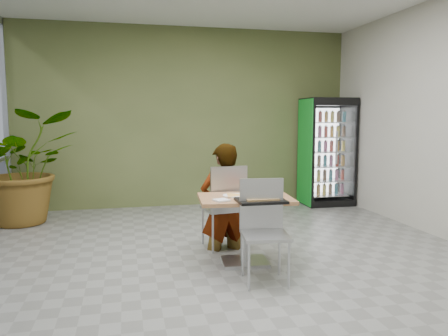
{
  "coord_description": "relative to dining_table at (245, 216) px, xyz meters",
  "views": [
    {
      "loc": [
        -1.11,
        -4.35,
        1.62
      ],
      "look_at": [
        0.06,
        0.75,
        1.0
      ],
      "focal_mm": 35.0,
      "sensor_mm": 36.0,
      "label": 1
    }
  ],
  "objects": [
    {
      "name": "ground",
      "position": [
        -0.16,
        -0.15,
        -0.54
      ],
      "size": [
        7.0,
        7.0,
        0.0
      ],
      "primitive_type": "plane",
      "color": "gray",
      "rests_on": "ground"
    },
    {
      "name": "room_envelope",
      "position": [
        -0.16,
        -0.15,
        1.06
      ],
      "size": [
        6.0,
        7.0,
        3.2
      ],
      "primitive_type": null,
      "color": "beige",
      "rests_on": "ground"
    },
    {
      "name": "chair_far",
      "position": [
        -0.09,
        0.56,
        0.07
      ],
      "size": [
        0.52,
        0.52,
        1.04
      ],
      "rotation": [
        0.0,
        0.0,
        3.28
      ],
      "color": "#ADB0B2",
      "rests_on": "ground"
    },
    {
      "name": "beverage_fridge",
      "position": [
        2.37,
        2.88,
        0.44
      ],
      "size": [
        0.9,
        0.7,
        1.95
      ],
      "rotation": [
        0.0,
        0.0,
        -0.02
      ],
      "color": "black",
      "rests_on": "ground"
    },
    {
      "name": "dining_table",
      "position": [
        0.0,
        0.0,
        0.0
      ],
      "size": [
        1.06,
        0.79,
        0.75
      ],
      "rotation": [
        0.0,
        0.0,
        -0.09
      ],
      "color": "#A47146",
      "rests_on": "ground"
    },
    {
      "name": "pizza_plate",
      "position": [
        -0.11,
        0.07,
        0.23
      ],
      "size": [
        0.35,
        0.28,
        0.03
      ],
      "color": "silver",
      "rests_on": "dining_table"
    },
    {
      "name": "soda_cup",
      "position": [
        0.18,
        0.07,
        0.3
      ],
      "size": [
        0.1,
        0.1,
        0.18
      ],
      "color": "silver",
      "rests_on": "dining_table"
    },
    {
      "name": "seated_woman",
      "position": [
        -0.1,
        0.61,
        -0.04
      ],
      "size": [
        0.64,
        0.46,
        1.6
      ],
      "primitive_type": "imported",
      "rotation": [
        0.0,
        0.0,
        3.28
      ],
      "color": "black",
      "rests_on": "ground"
    },
    {
      "name": "napkin_stack",
      "position": [
        -0.31,
        -0.18,
        0.22
      ],
      "size": [
        0.18,
        0.18,
        0.02
      ],
      "primitive_type": "cube",
      "rotation": [
        0.0,
        0.0,
        0.32
      ],
      "color": "silver",
      "rests_on": "dining_table"
    },
    {
      "name": "potted_plant",
      "position": [
        -2.77,
        2.56,
        0.33
      ],
      "size": [
        1.91,
        1.79,
        1.72
      ],
      "primitive_type": "imported",
      "rotation": [
        0.0,
        0.0,
        0.34
      ],
      "color": "#2A6A2F",
      "rests_on": "ground"
    },
    {
      "name": "cafeteria_tray",
      "position": [
        0.08,
        -0.31,
        0.23
      ],
      "size": [
        0.5,
        0.37,
        0.03
      ],
      "primitive_type": "cube",
      "rotation": [
        0.0,
        0.0,
        -0.02
      ],
      "color": "black",
      "rests_on": "dining_table"
    },
    {
      "name": "chair_near",
      "position": [
        0.05,
        -0.47,
        0.05
      ],
      "size": [
        0.49,
        0.5,
        1.0
      ],
      "rotation": [
        0.0,
        0.0,
        -0.12
      ],
      "color": "#ADB0B2",
      "rests_on": "ground"
    }
  ]
}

